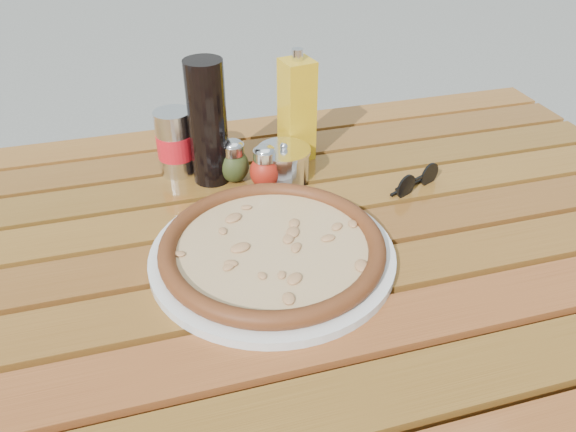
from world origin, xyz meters
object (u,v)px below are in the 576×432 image
object	(u,v)px
table	(291,276)
sunglasses	(417,181)
olive_oil_cruet	(297,110)
pizza	(272,246)
dark_bottle	(208,123)
plate	(273,255)
oregano_shaker	(234,161)
pepper_shaker	(265,168)
soda_can	(175,143)
parmesan_tin	(284,163)

from	to	relation	value
table	sunglasses	bearing A→B (deg)	18.12
olive_oil_cruet	sunglasses	distance (m)	0.26
pizza	dark_bottle	bearing A→B (deg)	100.35
plate	oregano_shaker	bearing A→B (deg)	92.11
pizza	pepper_shaker	distance (m)	0.21
pizza	soda_can	distance (m)	0.32
sunglasses	dark_bottle	bearing A→B (deg)	134.37
table	plate	world-z (taller)	plate
oregano_shaker	olive_oil_cruet	world-z (taller)	olive_oil_cruet
pizza	sunglasses	xyz separation A→B (m)	(0.29, 0.12, -0.01)
pepper_shaker	oregano_shaker	xyz separation A→B (m)	(-0.05, 0.04, 0.00)
oregano_shaker	sunglasses	size ratio (longest dim) A/B	0.77
parmesan_tin	pizza	bearing A→B (deg)	-109.67
soda_can	sunglasses	world-z (taller)	soda_can
olive_oil_cruet	sunglasses	bearing A→B (deg)	-46.01
table	pepper_shaker	bearing A→B (deg)	90.38
oregano_shaker	olive_oil_cruet	bearing A→B (deg)	23.27
table	sunglasses	distance (m)	0.28
soda_can	table	bearing A→B (deg)	-60.98
table	pepper_shaker	size ratio (longest dim) A/B	17.07
oregano_shaker	pizza	bearing A→B (deg)	-87.89
soda_can	olive_oil_cruet	xyz separation A→B (m)	(0.23, -0.00, 0.04)
dark_bottle	plate	bearing A→B (deg)	-79.65
oregano_shaker	olive_oil_cruet	size ratio (longest dim) A/B	0.39
pepper_shaker	parmesan_tin	size ratio (longest dim) A/B	0.64
parmesan_tin	sunglasses	xyz separation A→B (m)	(0.21, -0.10, -0.01)
pizza	table	bearing A→B (deg)	43.57
plate	parmesan_tin	size ratio (longest dim) A/B	2.82
soda_can	parmesan_tin	distance (m)	0.20
soda_can	olive_oil_cruet	size ratio (longest dim) A/B	0.57
pizza	oregano_shaker	distance (m)	0.24
soda_can	parmesan_tin	world-z (taller)	soda_can
pizza	soda_can	bearing A→B (deg)	109.10
dark_bottle	parmesan_tin	xyz separation A→B (m)	(0.13, -0.03, -0.08)
table	olive_oil_cruet	xyz separation A→B (m)	(0.08, 0.26, 0.17)
pizza	soda_can	xyz separation A→B (m)	(-0.10, 0.30, 0.04)
olive_oil_cruet	parmesan_tin	bearing A→B (deg)	-121.84
pizza	plate	bearing A→B (deg)	180.00
olive_oil_cruet	parmesan_tin	xyz separation A→B (m)	(-0.05, -0.07, -0.07)
pepper_shaker	sunglasses	size ratio (longest dim) A/B	0.77
pepper_shaker	dark_bottle	size ratio (longest dim) A/B	0.37
sunglasses	oregano_shaker	bearing A→B (deg)	134.63
pepper_shaker	sunglasses	xyz separation A→B (m)	(0.25, -0.08, -0.02)
plate	soda_can	xyz separation A→B (m)	(-0.10, 0.30, 0.05)
dark_bottle	sunglasses	xyz separation A→B (m)	(0.34, -0.13, -0.09)
table	pizza	distance (m)	0.11
table	parmesan_tin	world-z (taller)	parmesan_tin
table	sunglasses	xyz separation A→B (m)	(0.25, 0.08, 0.09)
pizza	oregano_shaker	bearing A→B (deg)	92.11
parmesan_tin	soda_can	bearing A→B (deg)	157.62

